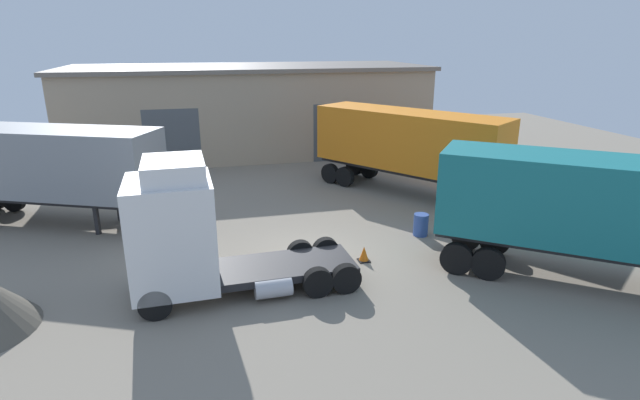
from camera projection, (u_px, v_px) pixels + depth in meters
name	position (u px, v px, depth m)	size (l,w,h in m)	color
ground_plane	(310.00, 256.00, 17.95)	(60.00, 60.00, 0.00)	gray
warehouse_building	(250.00, 109.00, 34.09)	(23.44, 9.42, 5.74)	tan
tractor_unit_white	(190.00, 234.00, 14.61)	(6.76, 2.73, 4.27)	silver
container_trailer_red	(617.00, 208.00, 15.12)	(9.89, 8.45, 4.04)	#197075
container_trailer_green	(407.00, 142.00, 24.56)	(7.67, 9.37, 4.11)	orange
container_trailer_black	(45.00, 164.00, 20.35)	(9.60, 6.12, 4.05)	gray
oil_drum	(421.00, 225.00, 19.75)	(0.58, 0.58, 0.88)	#33519E
traffic_cone	(364.00, 254.00, 17.49)	(0.40, 0.40, 0.55)	black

